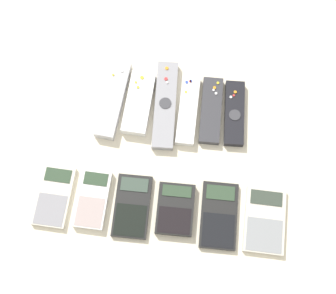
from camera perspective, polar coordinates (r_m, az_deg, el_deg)
name	(u,v)px	position (r m, az deg, el deg)	size (l,w,h in m)	color
ground_plane	(166,164)	(1.07, -0.24, -2.08)	(3.00, 3.00, 0.00)	beige
remote_0	(113,100)	(1.12, -6.68, 5.77)	(0.06, 0.20, 0.03)	#B7B7BC
remote_1	(139,103)	(1.11, -3.58, 5.37)	(0.06, 0.16, 0.03)	white
remote_2	(165,105)	(1.11, -0.34, 5.15)	(0.06, 0.22, 0.02)	gray
remote_3	(188,110)	(1.11, 2.46, 4.54)	(0.04, 0.17, 0.02)	white
remote_4	(211,110)	(1.11, 5.27, 4.47)	(0.05, 0.17, 0.02)	#333338
remote_5	(234,113)	(1.11, 8.09, 4.10)	(0.05, 0.16, 0.02)	black
calculator_0	(54,196)	(1.08, -13.71, -5.83)	(0.08, 0.14, 0.01)	beige
calculator_1	(93,199)	(1.05, -9.16, -6.29)	(0.07, 0.13, 0.02)	silver
calculator_2	(132,206)	(1.04, -4.39, -7.19)	(0.08, 0.14, 0.01)	black
calculator_3	(175,209)	(1.04, 0.90, -7.59)	(0.08, 0.12, 0.02)	black
calculator_4	(219,215)	(1.04, 6.23, -8.28)	(0.08, 0.15, 0.01)	black
calculator_5	(265,220)	(1.06, 11.70, -8.74)	(0.09, 0.14, 0.01)	beige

